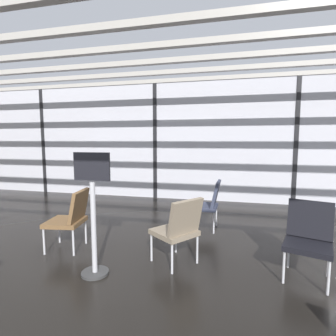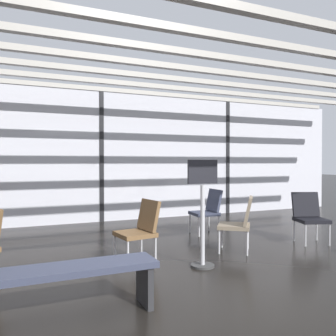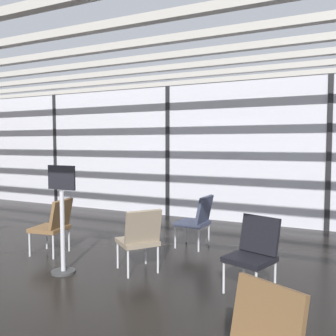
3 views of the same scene
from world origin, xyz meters
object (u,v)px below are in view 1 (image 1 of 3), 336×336
at_px(lounge_chair_2, 208,202).
at_px(lounge_chair_0, 179,227).
at_px(info_sign, 93,218).
at_px(lounge_chair_6, 309,235).
at_px(lounge_chair_5, 71,216).
at_px(parked_airplane, 216,134).

bearing_deg(lounge_chair_2, lounge_chair_0, -7.39).
bearing_deg(lounge_chair_0, lounge_chair_2, -152.55).
xyz_separation_m(lounge_chair_0, info_sign, (-0.92, -0.45, 0.18)).
bearing_deg(lounge_chair_6, lounge_chair_2, 150.64).
distance_m(lounge_chair_0, info_sign, 1.04).
bearing_deg(lounge_chair_6, lounge_chair_5, -162.55).
relative_size(parked_airplane, info_sign, 8.11).
height_order(lounge_chair_6, info_sign, info_sign).
bearing_deg(lounge_chair_2, lounge_chair_6, 45.30).
distance_m(lounge_chair_0, lounge_chair_5, 1.60).
relative_size(lounge_chair_2, info_sign, 0.60).
height_order(lounge_chair_0, lounge_chair_5, same).
xyz_separation_m(lounge_chair_0, lounge_chair_2, (0.26, 1.43, 0.00)).
bearing_deg(lounge_chair_2, parked_airplane, -175.04).
height_order(lounge_chair_2, lounge_chair_6, same).
xyz_separation_m(lounge_chair_5, lounge_chair_6, (3.10, -0.05, 0.00)).
relative_size(parked_airplane, lounge_chair_5, 13.42).
height_order(lounge_chair_0, lounge_chair_6, same).
height_order(lounge_chair_5, lounge_chair_6, same).
relative_size(lounge_chair_5, lounge_chair_6, 1.00).
distance_m(lounge_chair_0, lounge_chair_2, 1.45).
distance_m(lounge_chair_0, lounge_chair_6, 1.50).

